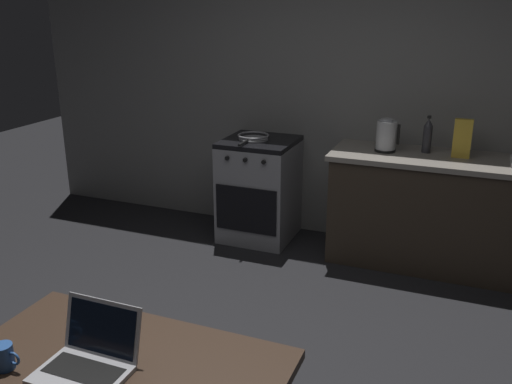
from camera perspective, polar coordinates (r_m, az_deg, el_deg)
name	(u,v)px	position (r m, az deg, el deg)	size (l,w,h in m)	color
back_wall	(370,93)	(4.74, 11.63, 10.01)	(6.40, 0.10, 2.57)	slate
kitchen_counter	(470,216)	(4.54, 21.24, -2.30)	(2.16, 0.64, 0.89)	#382D23
stove_oven	(259,189)	(4.83, 0.34, 0.29)	(0.60, 0.62, 0.89)	gray
laptop	(88,359)	(2.15, -16.92, -16.15)	(0.32, 0.28, 0.22)	#99999E
electric_kettle	(386,136)	(4.42, 13.29, 5.65)	(0.18, 0.16, 0.26)	black
frying_pan	(253,137)	(4.70, -0.32, 5.71)	(0.27, 0.44, 0.05)	gray
coffee_mug	(4,357)	(2.26, -24.52, -15.21)	(0.11, 0.07, 0.10)	#264C8C
cereal_box	(462,139)	(4.39, 20.50, 5.19)	(0.13, 0.05, 0.29)	gold
bottle_b	(427,135)	(4.46, 17.27, 5.61)	(0.07, 0.07, 0.29)	#2D2D33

